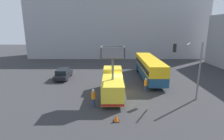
{
  "coord_description": "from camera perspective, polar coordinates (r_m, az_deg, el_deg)",
  "views": [
    {
      "loc": [
        -1.16,
        -19.64,
        7.63
      ],
      "look_at": [
        -1.09,
        0.04,
        2.81
      ],
      "focal_mm": 28.0,
      "sensor_mm": 36.0,
      "label": 1
    }
  ],
  "objects": [
    {
      "name": "road_worker_near_truck",
      "position": [
        17.32,
        -6.34,
        -9.08
      ],
      "size": [
        0.38,
        0.38,
        1.85
      ],
      "rotation": [
        0.0,
        0.0,
        0.03
      ],
      "color": "navy",
      "rests_on": "ground_plane"
    },
    {
      "name": "traffic_light_pole",
      "position": [
        20.29,
        24.08,
        2.66
      ],
      "size": [
        2.62,
        2.37,
        6.2
      ],
      "color": "slate",
      "rests_on": "ground_plane"
    },
    {
      "name": "city_bus",
      "position": [
        27.11,
        11.77,
        1.15
      ],
      "size": [
        2.48,
        12.1,
        3.1
      ],
      "rotation": [
        0.0,
        0.0,
        1.6
      ],
      "color": "navy",
      "rests_on": "ground_plane"
    },
    {
      "name": "utility_truck",
      "position": [
        19.78,
        0.01,
        -4.2
      ],
      "size": [
        2.34,
        7.39,
        5.76
      ],
      "color": "yellow",
      "rests_on": "ground_plane"
    },
    {
      "name": "parked_car_curbside",
      "position": [
        27.5,
        -15.85,
        -1.22
      ],
      "size": [
        1.85,
        4.55,
        1.52
      ],
      "color": "black",
      "rests_on": "ground_plane"
    },
    {
      "name": "traffic_cone_near_truck",
      "position": [
        15.04,
        1.18,
        -15.47
      ],
      "size": [
        0.53,
        0.53,
        0.61
      ],
      "color": "black",
      "rests_on": "ground_plane"
    },
    {
      "name": "ground_plane",
      "position": [
        21.1,
        2.98,
        -7.44
      ],
      "size": [
        120.0,
        120.0,
        0.0
      ],
      "primitive_type": "plane",
      "color": "#333335"
    },
    {
      "name": "road_worker_directing",
      "position": [
        21.51,
        10.7,
        -4.82
      ],
      "size": [
        0.38,
        0.38,
        1.74
      ],
      "rotation": [
        0.0,
        0.0,
        2.89
      ],
      "color": "navy",
      "rests_on": "ground_plane"
    },
    {
      "name": "building_backdrop_far",
      "position": [
        47.45,
        1.22,
        13.46
      ],
      "size": [
        44.0,
        10.0,
        14.74
      ],
      "color": "#9E9EA3",
      "rests_on": "ground_plane"
    }
  ]
}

